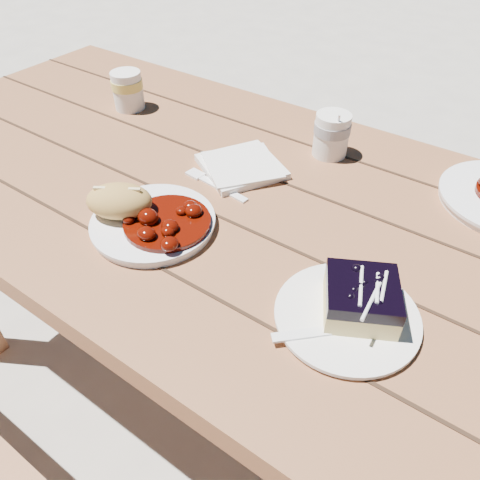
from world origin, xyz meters
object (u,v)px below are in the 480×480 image
Objects in this scene: main_plate at (153,223)px; coffee_cup at (331,135)px; picnic_table at (287,277)px; dessert_plate at (347,316)px; second_cup at (128,90)px; blueberry_cake at (361,298)px; bread_roll at (119,201)px.

coffee_cup reaches higher than main_plate.
picnic_table is 0.30m from dessert_plate.
coffee_cup is 1.00× the size of second_cup.
dessert_plate is 0.04m from blueberry_cake.
main_plate is 0.07m from bread_roll.
picnic_table is 0.37m from bread_roll.
blueberry_cake is at bearing -37.41° from picnic_table.
main_plate is at bearing -179.00° from dessert_plate.
blueberry_cake is (0.01, 0.02, 0.03)m from dessert_plate.
bread_roll reaches higher than main_plate.
main_plate is 2.32× the size of coffee_cup.
second_cup is at bearing 130.95° from blueberry_cake.
main_plate reaches higher than dessert_plate.
coffee_cup and second_cup have the same top height.
second_cup is (-0.51, -0.09, 0.00)m from coffee_cup.
picnic_table is at bearing 38.34° from bread_roll.
blueberry_cake is at bearing 56.31° from dessert_plate.
bread_roll is 1.25× the size of coffee_cup.
blueberry_cake is 1.46× the size of coffee_cup.
bread_roll is at bearing 157.73° from blueberry_cake.
blueberry_cake is (0.43, 0.04, -0.01)m from bread_roll.
second_cup is (-0.56, 0.15, 0.21)m from picnic_table.
bread_roll is at bearing -46.41° from second_cup.
second_cup is (-0.74, 0.31, 0.04)m from dessert_plate.
dessert_plate is at bearing -41.61° from picnic_table.
dessert_plate is (0.18, -0.16, 0.17)m from picnic_table.
blueberry_cake is 0.45m from coffee_cup.
second_cup reaches higher than dessert_plate.
picnic_table is 21.79× the size of coffee_cup.
main_plate is 1.06× the size of dessert_plate.
second_cup reaches higher than main_plate.
second_cup is at bearing 139.89° from main_plate.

